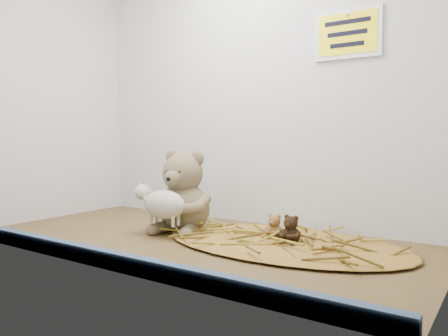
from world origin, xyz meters
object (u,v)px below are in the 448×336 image
Objects in this scene: toy_lamb at (164,205)px; mini_teddy_tan at (275,225)px; main_teddy at (184,191)px; mini_teddy_brown at (291,228)px.

mini_teddy_tan is at bearing 20.68° from toy_lamb.
main_teddy is 8.86cm from toy_lamb.
toy_lamb is 34.84cm from mini_teddy_brown.
mini_teddy_tan is (27.96, 2.17, -7.21)cm from main_teddy.
main_teddy is at bearing -175.49° from mini_teddy_tan.
mini_teddy_tan is at bearing -3.26° from main_teddy.
toy_lamb is at bearing -97.71° from main_teddy.
main_teddy reaches higher than mini_teddy_tan.
main_teddy reaches higher than toy_lamb.
main_teddy is at bearing 90.00° from toy_lamb.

